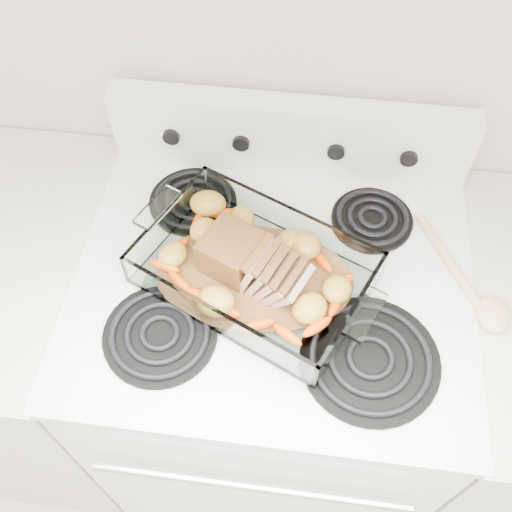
# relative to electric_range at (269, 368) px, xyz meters

# --- Properties ---
(electric_range) EXTENTS (0.78, 0.70, 1.12)m
(electric_range) POSITION_rel_electric_range_xyz_m (0.00, 0.00, 0.00)
(electric_range) COLOR white
(electric_range) RESTS_ON ground
(counter_left) EXTENTS (0.58, 0.68, 0.93)m
(counter_left) POSITION_rel_electric_range_xyz_m (-0.67, -0.00, -0.02)
(counter_left) COLOR silver
(counter_left) RESTS_ON ground
(baking_dish) EXTENTS (0.41, 0.27, 0.08)m
(baking_dish) POSITION_rel_electric_range_xyz_m (-0.03, -0.02, 0.48)
(baking_dish) COLOR white
(baking_dish) RESTS_ON electric_range
(pork_roast) EXTENTS (0.21, 0.10, 0.08)m
(pork_roast) POSITION_rel_electric_range_xyz_m (-0.05, -0.02, 0.51)
(pork_roast) COLOR brown
(pork_roast) RESTS_ON baking_dish
(roast_vegetables) EXTENTS (0.39, 0.21, 0.05)m
(roast_vegetables) POSITION_rel_electric_range_xyz_m (-0.04, 0.02, 0.49)
(roast_vegetables) COLOR #F24900
(roast_vegetables) RESTS_ON baking_dish
(wooden_spoon) EXTENTS (0.17, 0.26, 0.02)m
(wooden_spoon) POSITION_rel_electric_range_xyz_m (0.38, 0.01, 0.46)
(wooden_spoon) COLOR #E3BD8B
(wooden_spoon) RESTS_ON electric_range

